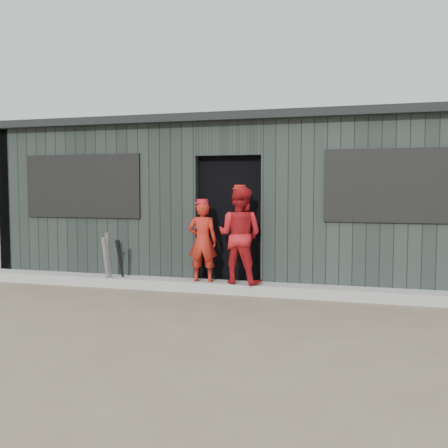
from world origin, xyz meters
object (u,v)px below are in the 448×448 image
(bat_left, at_px, (106,263))
(dugout, at_px, (249,201))
(player_grey_back, at_px, (265,247))
(player_red_left, at_px, (203,241))
(player_red_right, at_px, (240,235))
(bat_mid, at_px, (109,260))
(bat_right, at_px, (121,263))

(bat_left, distance_m, dugout, 2.77)
(player_grey_back, bearing_deg, player_red_left, 39.72)
(bat_left, distance_m, player_red_right, 2.07)
(bat_mid, height_order, dugout, dugout)
(bat_mid, xyz_separation_m, player_grey_back, (2.28, 0.67, 0.19))
(bat_right, xyz_separation_m, dugout, (1.62, 1.76, 0.92))
(bat_mid, bearing_deg, bat_left, -86.32)
(bat_left, relative_size, dugout, 0.10)
(bat_left, height_order, player_red_left, player_red_left)
(bat_left, relative_size, bat_mid, 0.95)
(player_red_right, bearing_deg, player_grey_back, -105.25)
(player_red_left, bearing_deg, player_red_right, 175.85)
(player_red_right, bearing_deg, bat_mid, 12.65)
(player_red_left, height_order, dugout, dugout)
(bat_right, xyz_separation_m, player_grey_back, (2.11, 0.62, 0.24))
(player_grey_back, xyz_separation_m, dugout, (-0.49, 1.14, 0.67))
(bat_right, height_order, player_red_right, player_red_right)
(player_red_left, relative_size, dugout, 0.14)
(player_red_right, bearing_deg, player_red_left, 11.23)
(bat_left, xyz_separation_m, player_red_left, (1.46, 0.20, 0.34))
(bat_mid, xyz_separation_m, player_red_left, (1.47, 0.09, 0.32))
(player_red_left, height_order, player_grey_back, player_red_left)
(dugout, bearing_deg, player_red_left, -100.56)
(bat_right, bearing_deg, player_red_left, 1.93)
(player_red_left, distance_m, dugout, 1.83)
(bat_mid, relative_size, player_grey_back, 0.69)
(player_grey_back, bearing_deg, bat_left, 23.32)
(bat_left, height_order, player_grey_back, player_grey_back)
(bat_right, height_order, player_red_left, player_red_left)
(bat_right, height_order, dugout, dugout)
(bat_left, xyz_separation_m, dugout, (1.78, 1.92, 0.89))
(bat_right, bearing_deg, bat_left, -135.69)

